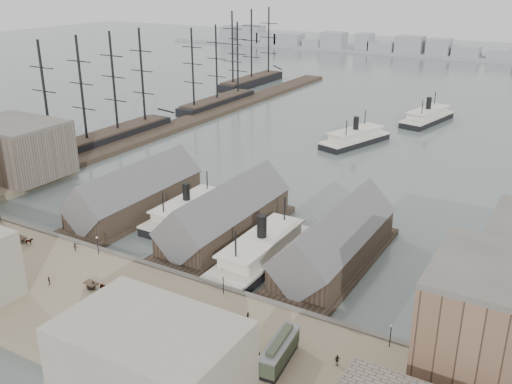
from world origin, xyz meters
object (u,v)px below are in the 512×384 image
Objects in this scene: ferry_docked_west at (187,210)px; horse_cart_right at (162,345)px; horse_cart_left at (27,240)px; horse_cart_center at (99,286)px; tram at (280,352)px.

ferry_docked_west is 5.65× the size of horse_cart_right.
horse_cart_left is 27.32m from horse_cart_center.
ferry_docked_west is at bearing 23.64° from horse_cart_right.
horse_cart_right is (28.71, -44.67, 0.55)m from ferry_docked_west.
tram is 2.25× the size of horse_cart_left.
ferry_docked_west is 5.37× the size of horse_cart_center.
ferry_docked_west reaches higher than horse_cart_left.
horse_cart_center is (26.64, -6.07, 0.05)m from horse_cart_left.
ferry_docked_west is 59.59m from tram.
horse_cart_center is at bearing 60.22° from horse_cart_right.
horse_cart_left is (-18.36, -30.89, 0.55)m from ferry_docked_west.
tram is 64.25m from horse_cart_left.
tram is 2.22× the size of horse_cart_right.
horse_cart_center is (-37.14, 1.58, -1.04)m from tram.
ferry_docked_west is at bearing 17.54° from horse_cart_center.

